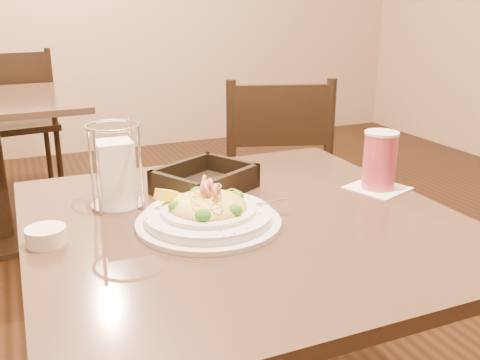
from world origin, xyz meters
name	(u,v)px	position (x,y,z in m)	size (l,w,h in m)	color
main_table	(243,313)	(0.00, 0.00, 0.51)	(0.90, 0.90, 0.74)	black
dining_chair_near	(274,184)	(0.49, 0.83, 0.50)	(0.53, 0.53, 0.93)	black
dining_chair_far	(20,119)	(-0.40, 2.56, 0.50)	(0.47, 0.47, 0.93)	black
pasta_bowl	(208,212)	(-0.08, -0.01, 0.77)	(0.34, 0.30, 0.10)	white
drink_glass	(380,161)	(0.38, 0.04, 0.82)	(0.16, 0.16, 0.15)	white
bread_basket	(205,182)	(-0.02, 0.20, 0.77)	(0.27, 0.26, 0.06)	black
napkin_caddy	(116,171)	(-0.23, 0.18, 0.83)	(0.12, 0.12, 0.19)	silver
side_plate	(222,173)	(0.07, 0.30, 0.75)	(0.18, 0.18, 0.01)	white
butter_ramekin	(46,236)	(-0.40, 0.03, 0.76)	(0.08, 0.08, 0.03)	white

